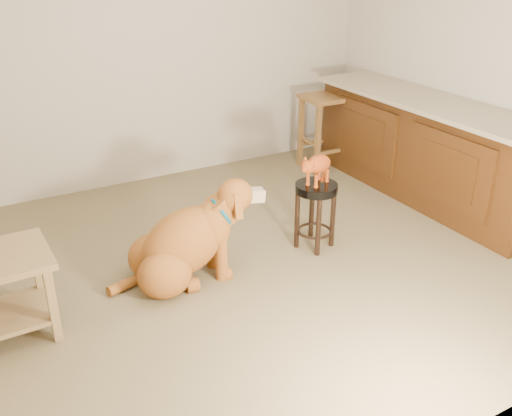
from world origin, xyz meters
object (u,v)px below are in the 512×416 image
golden_retriever (185,244)px  tabby_kitten (317,166)px  wood_stool (323,131)px  side_table (7,283)px  padded_stool (316,203)px

golden_retriever → tabby_kitten: 1.15m
wood_stool → side_table: bearing=-156.8°
padded_stool → tabby_kitten: size_ratio=1.35×
wood_stool → tabby_kitten: tabby_kitten is taller
tabby_kitten → wood_stool: bearing=31.5°
padded_stool → side_table: bearing=-179.6°
wood_stool → side_table: wood_stool is taller
padded_stool → side_table: (-2.26, -0.01, -0.02)m
padded_stool → golden_retriever: (-1.09, 0.04, -0.10)m
golden_retriever → tabby_kitten: (1.08, -0.05, 0.41)m
side_table → padded_stool: bearing=0.4°
golden_retriever → wood_stool: bearing=37.5°
padded_stool → wood_stool: 1.77m
golden_retriever → padded_stool: bearing=2.8°
padded_stool → wood_stool: (1.07, 1.41, 0.03)m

